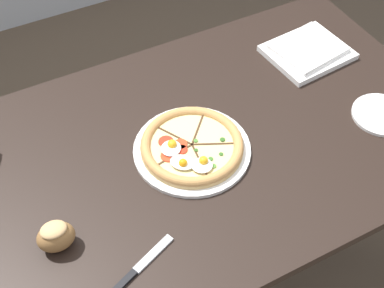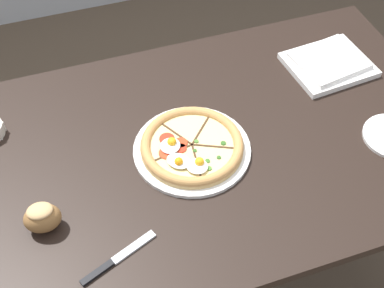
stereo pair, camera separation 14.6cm
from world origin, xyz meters
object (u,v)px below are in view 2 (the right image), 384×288
Objects in this scene: dining_table at (195,167)px; napkin_folded at (329,63)px; knife_main at (118,258)px; bread_piece_near at (42,217)px; pizza at (192,147)px.

napkin_folded reaches higher than dining_table.
napkin_folded is at bearing 18.97° from dining_table.
knife_main is at bearing -150.61° from napkin_folded.
knife_main is at bearing -44.54° from bread_piece_near.
pizza is at bearing -134.85° from dining_table.
napkin_folded reaches higher than knife_main.
dining_table is 0.41m from knife_main.
pizza is 0.44m from bread_piece_near.
bread_piece_near is (-0.44, -0.13, 0.14)m from dining_table.
pizza reaches higher than knife_main.
dining_table is 0.55m from napkin_folded.
bread_piece_near is at bearing -163.37° from dining_table.
napkin_folded is 2.79× the size of bread_piece_near.
bread_piece_near is 0.48× the size of knife_main.
napkin_folded is at bearing 7.76° from knife_main.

